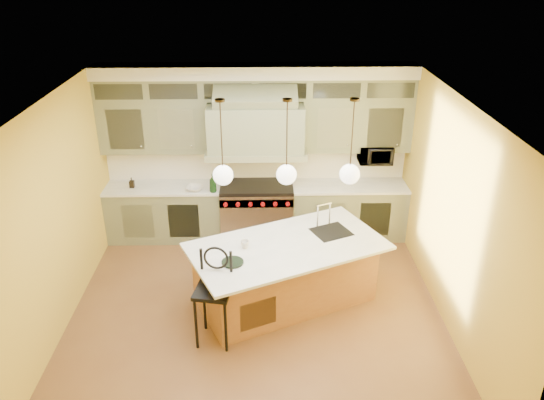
{
  "coord_description": "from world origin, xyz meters",
  "views": [
    {
      "loc": [
        0.09,
        -5.87,
        4.51
      ],
      "look_at": [
        0.23,
        0.7,
        1.37
      ],
      "focal_mm": 35.0,
      "sensor_mm": 36.0,
      "label": 1
    }
  ],
  "objects_px": {
    "microwave": "(375,154)",
    "kitchen_island": "(286,271)",
    "counter_stool": "(214,291)",
    "range": "(257,211)"
  },
  "relations": [
    {
      "from": "range",
      "to": "microwave",
      "type": "distance_m",
      "value": 2.18
    },
    {
      "from": "range",
      "to": "microwave",
      "type": "height_order",
      "value": "microwave"
    },
    {
      "from": "microwave",
      "to": "counter_stool",
      "type": "bearing_deg",
      "value": -131.82
    },
    {
      "from": "microwave",
      "to": "kitchen_island",
      "type": "bearing_deg",
      "value": -128.28
    },
    {
      "from": "counter_stool",
      "to": "microwave",
      "type": "distance_m",
      "value": 3.76
    },
    {
      "from": "counter_stool",
      "to": "microwave",
      "type": "xyz_separation_m",
      "value": [
        2.46,
        2.75,
        0.73
      ]
    },
    {
      "from": "counter_stool",
      "to": "microwave",
      "type": "relative_size",
      "value": 2.31
    },
    {
      "from": "kitchen_island",
      "to": "range",
      "type": "bearing_deg",
      "value": 77.63
    },
    {
      "from": "range",
      "to": "microwave",
      "type": "xyz_separation_m",
      "value": [
        1.95,
        0.11,
        0.96
      ]
    },
    {
      "from": "microwave",
      "to": "range",
      "type": "bearing_deg",
      "value": -176.88
    }
  ]
}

